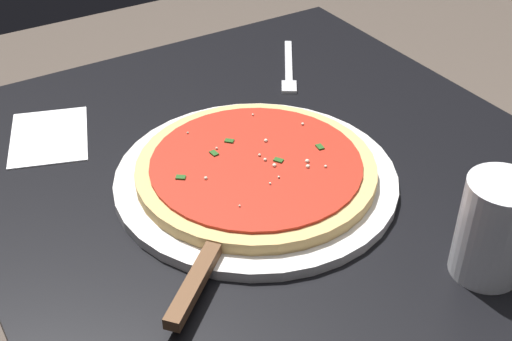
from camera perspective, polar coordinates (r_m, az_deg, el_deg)
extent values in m
cube|color=black|center=(1.54, 3.88, -1.97)|extent=(0.06, 0.06, 0.75)
cube|color=black|center=(1.36, -18.79, -10.36)|extent=(0.06, 0.06, 0.75)
cube|color=black|center=(0.90, 3.13, -2.17)|extent=(0.95, 0.77, 0.03)
cylinder|color=white|center=(0.89, 0.00, -0.69)|extent=(0.37, 0.37, 0.01)
cylinder|color=#DBB26B|center=(0.88, 0.00, 0.09)|extent=(0.31, 0.31, 0.02)
cylinder|color=red|center=(0.88, 0.00, 0.62)|extent=(0.27, 0.27, 0.00)
sphere|color=#EFEACC|center=(0.87, 1.54, 0.43)|extent=(0.01, 0.01, 0.01)
sphere|color=#EFEACC|center=(0.85, 1.91, -0.55)|extent=(0.00, 0.00, 0.00)
sphere|color=#EFEACC|center=(0.91, 0.87, 2.52)|extent=(0.01, 0.01, 0.01)
sphere|color=#EFEACC|center=(0.88, 4.20, 0.86)|extent=(0.01, 0.01, 0.01)
sphere|color=#EFEACC|center=(0.93, -5.72, 3.16)|extent=(0.00, 0.00, 0.00)
sphere|color=#EFEACC|center=(0.80, -1.38, -2.96)|extent=(0.00, 0.00, 0.00)
sphere|color=#EFEACC|center=(0.83, 1.19, -1.08)|extent=(0.00, 0.00, 0.00)
sphere|color=#EFEACC|center=(0.87, 4.34, 0.34)|extent=(0.01, 0.01, 0.01)
sphere|color=#EFEACC|center=(0.88, 0.76, 0.91)|extent=(0.00, 0.00, 0.00)
sphere|color=#EFEACC|center=(0.87, 5.83, 0.34)|extent=(0.00, 0.00, 0.00)
sphere|color=#EFEACC|center=(0.97, -0.26, 4.69)|extent=(0.00, 0.00, 0.00)
sphere|color=#EFEACC|center=(0.88, 0.29, 1.30)|extent=(0.00, 0.00, 0.00)
sphere|color=#EFEACC|center=(0.95, 3.92, 3.90)|extent=(0.00, 0.00, 0.00)
sphere|color=#EFEACC|center=(0.90, -3.30, 1.87)|extent=(0.00, 0.00, 0.00)
sphere|color=#EFEACC|center=(0.85, -4.22, -0.64)|extent=(0.00, 0.00, 0.00)
cube|color=#23561E|center=(0.89, -3.52, 1.45)|extent=(0.01, 0.01, 0.00)
cube|color=#23561E|center=(0.85, -6.30, -0.56)|extent=(0.01, 0.01, 0.00)
cube|color=#23561E|center=(0.90, 5.35, 1.98)|extent=(0.01, 0.01, 0.00)
cube|color=#23561E|center=(0.88, 1.89, 0.87)|extent=(0.01, 0.01, 0.00)
cube|color=#23561E|center=(0.91, -2.25, 2.49)|extent=(0.01, 0.01, 0.00)
cube|color=silver|center=(0.81, -2.17, -4.26)|extent=(0.11, 0.11, 0.00)
cube|color=brown|center=(0.73, -5.07, -9.20)|extent=(0.10, 0.11, 0.01)
cylinder|color=silver|center=(0.77, 19.22, -4.63)|extent=(0.08, 0.08, 0.12)
cube|color=white|center=(1.03, -16.89, 2.74)|extent=(0.17, 0.15, 0.00)
cube|color=silver|center=(1.19, 2.73, 9.13)|extent=(0.13, 0.09, 0.00)
cube|color=silver|center=(1.11, 2.78, 6.98)|extent=(0.04, 0.04, 0.00)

